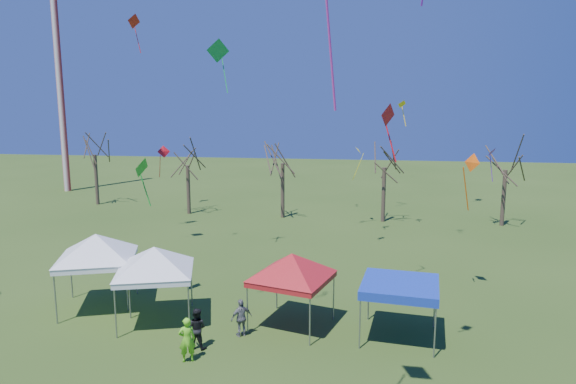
# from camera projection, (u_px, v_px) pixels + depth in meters

# --- Properties ---
(ground) EXTENTS (140.00, 140.00, 0.00)m
(ground) POSITION_uv_depth(u_px,v_px,m) (245.00, 359.00, 19.65)
(ground) COLOR #2F4A17
(ground) RESTS_ON ground
(radio_mast) EXTENTS (0.70, 0.70, 25.00)m
(radio_mast) POSITION_uv_depth(u_px,v_px,m) (59.00, 75.00, 54.63)
(radio_mast) COLOR silver
(radio_mast) RESTS_ON ground
(tree_0) EXTENTS (3.83, 3.83, 8.44)m
(tree_0) POSITION_uv_depth(u_px,v_px,m) (94.00, 137.00, 48.20)
(tree_0) COLOR #3D2D21
(tree_0) RESTS_ON ground
(tree_1) EXTENTS (3.42, 3.42, 7.54)m
(tree_1) POSITION_uv_depth(u_px,v_px,m) (187.00, 148.00, 44.21)
(tree_1) COLOR #3D2D21
(tree_1) RESTS_ON ground
(tree_2) EXTENTS (3.71, 3.71, 8.18)m
(tree_2) POSITION_uv_depth(u_px,v_px,m) (283.00, 144.00, 42.66)
(tree_2) COLOR #3D2D21
(tree_2) RESTS_ON ground
(tree_3) EXTENTS (3.59, 3.59, 7.91)m
(tree_3) POSITION_uv_depth(u_px,v_px,m) (385.00, 148.00, 41.16)
(tree_3) COLOR #3D2D21
(tree_3) RESTS_ON ground
(tree_4) EXTENTS (3.58, 3.58, 7.89)m
(tree_4) POSITION_uv_depth(u_px,v_px,m) (507.00, 150.00, 39.79)
(tree_4) COLOR #3D2D21
(tree_4) RESTS_ON ground
(tent_white_west) EXTENTS (4.48, 4.48, 4.19)m
(tent_white_west) POSITION_uv_depth(u_px,v_px,m) (96.00, 239.00, 23.98)
(tent_white_west) COLOR gray
(tent_white_west) RESTS_ON ground
(tent_white_mid) EXTENTS (4.33, 4.33, 3.99)m
(tent_white_mid) POSITION_uv_depth(u_px,v_px,m) (154.00, 252.00, 22.49)
(tent_white_mid) COLOR gray
(tent_white_mid) RESTS_ON ground
(tent_red) EXTENTS (4.15, 4.15, 3.81)m
(tent_red) POSITION_uv_depth(u_px,v_px,m) (292.00, 258.00, 22.03)
(tent_red) COLOR gray
(tent_red) RESTS_ON ground
(tent_blue) EXTENTS (3.43, 3.43, 2.41)m
(tent_blue) POSITION_uv_depth(u_px,v_px,m) (400.00, 287.00, 21.06)
(tent_blue) COLOR gray
(tent_blue) RESTS_ON ground
(person_dark) EXTENTS (0.89, 0.74, 1.66)m
(person_dark) POSITION_uv_depth(u_px,v_px,m) (197.00, 328.00, 20.39)
(person_dark) COLOR black
(person_dark) RESTS_ON ground
(person_green) EXTENTS (0.75, 0.65, 1.75)m
(person_green) POSITION_uv_depth(u_px,v_px,m) (187.00, 340.00, 19.32)
(person_green) COLOR #6ED822
(person_green) RESTS_ON ground
(person_grey) EXTENTS (0.98, 0.90, 1.61)m
(person_grey) POSITION_uv_depth(u_px,v_px,m) (241.00, 318.00, 21.44)
(person_grey) COLOR slate
(person_grey) RESTS_ON ground
(kite_22) EXTENTS (0.85, 0.82, 2.65)m
(kite_22) POSITION_uv_depth(u_px,v_px,m) (358.00, 152.00, 39.99)
(kite_22) COLOR yellow
(kite_22) RESTS_ON ground
(kite_13) EXTENTS (1.00, 0.89, 2.48)m
(kite_13) POSITION_uv_depth(u_px,v_px,m) (164.00, 152.00, 38.88)
(kite_13) COLOR red
(kite_13) RESTS_ON ground
(kite_11) EXTENTS (1.45, 1.26, 3.17)m
(kite_11) POSITION_uv_depth(u_px,v_px,m) (218.00, 51.00, 30.24)
(kite_11) COLOR green
(kite_11) RESTS_ON ground
(kite_17) EXTENTS (0.78, 0.91, 2.93)m
(kite_17) POSITION_uv_depth(u_px,v_px,m) (471.00, 164.00, 24.97)
(kite_17) COLOR #FF5D0D
(kite_17) RESTS_ON ground
(kite_27) EXTENTS (0.84, 0.95, 2.41)m
(kite_27) POSITION_uv_depth(u_px,v_px,m) (387.00, 116.00, 20.68)
(kite_27) COLOR red
(kite_27) RESTS_ON ground
(kite_19) EXTENTS (0.90, 0.85, 1.95)m
(kite_19) POSITION_uv_depth(u_px,v_px,m) (402.00, 105.00, 37.61)
(kite_19) COLOR yellow
(kite_19) RESTS_ON ground
(kite_12) EXTENTS (0.95, 1.05, 2.67)m
(kite_12) POSITION_uv_depth(u_px,v_px,m) (492.00, 153.00, 38.81)
(kite_12) COLOR #6519AF
(kite_12) RESTS_ON ground
(kite_1) EXTENTS (0.66, 1.10, 2.37)m
(kite_1) POSITION_uv_depth(u_px,v_px,m) (141.00, 168.00, 23.77)
(kite_1) COLOR #189D23
(kite_1) RESTS_ON ground
(kite_2) EXTENTS (1.05, 1.39, 3.19)m
(kite_2) POSITION_uv_depth(u_px,v_px,m) (134.00, 21.00, 42.37)
(kite_2) COLOR red
(kite_2) RESTS_ON ground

